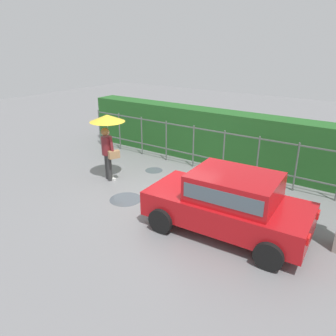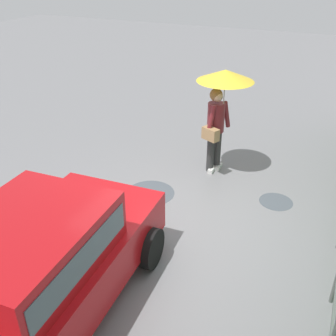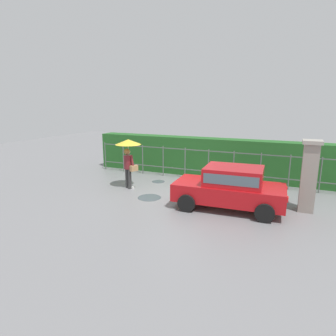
# 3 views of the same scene
# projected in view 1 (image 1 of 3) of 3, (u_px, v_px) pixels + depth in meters

# --- Properties ---
(ground_plane) EXTENTS (40.00, 40.00, 0.00)m
(ground_plane) POSITION_uv_depth(u_px,v_px,m) (166.00, 195.00, 9.47)
(ground_plane) COLOR slate
(car) EXTENTS (3.81, 2.03, 1.48)m
(car) POSITION_uv_depth(u_px,v_px,m) (229.00, 201.00, 7.37)
(car) COLOR #B71116
(car) RESTS_ON ground
(pedestrian) EXTENTS (1.09, 1.09, 2.10)m
(pedestrian) POSITION_uv_depth(u_px,v_px,m) (107.00, 131.00, 10.03)
(pedestrian) COLOR #333333
(pedestrian) RESTS_ON ground
(fence_section) EXTENTS (11.70, 0.05, 1.50)m
(fence_section) POSITION_uv_depth(u_px,v_px,m) (224.00, 150.00, 10.71)
(fence_section) COLOR #59605B
(fence_section) RESTS_ON ground
(hedge_row) EXTENTS (12.65, 0.90, 1.90)m
(hedge_row) POSITION_uv_depth(u_px,v_px,m) (236.00, 140.00, 11.38)
(hedge_row) COLOR #235B23
(hedge_row) RESTS_ON ground
(puddle_near) EXTENTS (0.92, 0.92, 0.00)m
(puddle_near) POSITION_uv_depth(u_px,v_px,m) (126.00, 199.00, 9.22)
(puddle_near) COLOR #4C545B
(puddle_near) RESTS_ON ground
(puddle_far) EXTENTS (0.60, 0.60, 0.00)m
(puddle_far) POSITION_uv_depth(u_px,v_px,m) (154.00, 170.00, 11.28)
(puddle_far) COLOR #4C545B
(puddle_far) RESTS_ON ground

